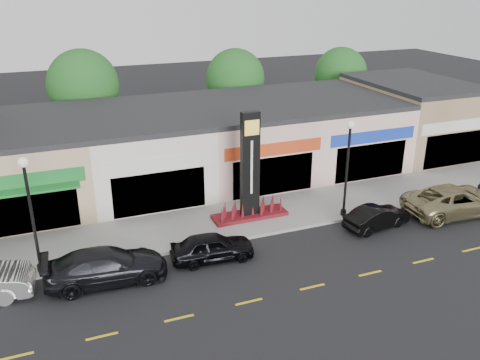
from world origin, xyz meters
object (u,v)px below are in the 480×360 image
(lamp_east_near, at_px, (348,159))
(car_dark_sedan, at_px, (106,266))
(car_gold_suv, at_px, (455,200))
(lamp_west_near, at_px, (30,204))
(car_black_sedan, at_px, (212,247))
(pylon_sign, at_px, (250,181))
(car_black_conv, at_px, (377,217))

(lamp_east_near, xyz_separation_m, car_dark_sedan, (-13.28, -1.77, -2.70))
(car_dark_sedan, xyz_separation_m, car_gold_suv, (19.38, -0.11, 0.05))
(lamp_west_near, distance_m, car_black_sedan, 8.35)
(pylon_sign, bearing_deg, car_gold_suv, -17.89)
(lamp_west_near, height_order, car_gold_suv, lamp_west_near)
(car_black_sedan, bearing_deg, pylon_sign, -40.30)
(lamp_west_near, xyz_separation_m, car_gold_suv, (22.11, -1.89, -2.65))
(car_dark_sedan, relative_size, car_black_conv, 1.42)
(lamp_east_near, bearing_deg, car_dark_sedan, -172.39)
(lamp_east_near, height_order, pylon_sign, pylon_sign)
(car_black_sedan, bearing_deg, lamp_east_near, -74.42)
(lamp_west_near, height_order, car_black_sedan, lamp_west_near)
(lamp_east_near, bearing_deg, pylon_sign, 161.25)
(car_black_conv, bearing_deg, lamp_east_near, 19.51)
(car_dark_sedan, distance_m, car_black_sedan, 4.96)
(car_dark_sedan, height_order, car_black_sedan, car_dark_sedan)
(car_black_sedan, distance_m, car_gold_suv, 14.43)
(lamp_west_near, relative_size, car_black_conv, 1.45)
(lamp_east_near, xyz_separation_m, pylon_sign, (-5.00, 1.70, -1.20))
(car_dark_sedan, bearing_deg, car_black_conv, -87.36)
(car_black_sedan, xyz_separation_m, car_gold_suv, (14.42, -0.20, 0.15))
(lamp_west_near, relative_size, lamp_east_near, 1.00)
(pylon_sign, distance_m, car_black_sedan, 5.00)
(car_dark_sedan, bearing_deg, lamp_west_near, 59.45)
(pylon_sign, xyz_separation_m, car_black_sedan, (-3.32, -3.39, -1.60))
(pylon_sign, height_order, car_black_sedan, pylon_sign)
(car_black_sedan, relative_size, car_black_conv, 1.06)
(pylon_sign, bearing_deg, lamp_east_near, -18.75)
(car_gold_suv, bearing_deg, pylon_sign, 75.45)
(lamp_east_near, bearing_deg, lamp_west_near, 180.00)
(pylon_sign, xyz_separation_m, car_black_conv, (5.95, -3.44, -1.66))
(lamp_west_near, height_order, lamp_east_near, same)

